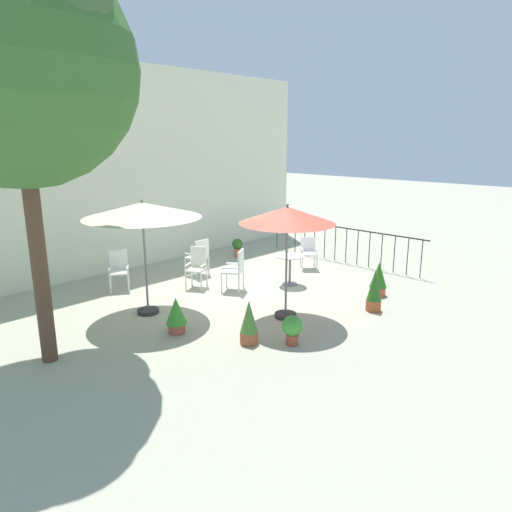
% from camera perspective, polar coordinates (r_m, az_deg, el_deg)
% --- Properties ---
extents(ground_plane, '(60.00, 60.00, 0.00)m').
position_cam_1_polar(ground_plane, '(11.18, -0.23, -4.10)').
color(ground_plane, '#A4A28B').
extents(villa_facade, '(11.43, 0.30, 5.42)m').
position_cam_1_polar(villa_facade, '(13.68, -12.54, 10.50)').
color(villa_facade, '#E9E9C7').
rests_on(villa_facade, ground).
extents(terrace_railing, '(0.03, 5.24, 1.01)m').
position_cam_1_polar(terrace_railing, '(13.78, 10.27, 2.12)').
color(terrace_railing, black).
rests_on(terrace_railing, ground).
extents(shade_tree, '(3.57, 3.40, 6.16)m').
position_cam_1_polar(shade_tree, '(7.86, -26.81, 19.86)').
color(shade_tree, brown).
rests_on(shade_tree, ground).
extents(patio_umbrella_0, '(1.87, 1.87, 2.29)m').
position_cam_1_polar(patio_umbrella_0, '(9.00, 3.80, 4.78)').
color(patio_umbrella_0, '#2D2D2D').
rests_on(patio_umbrella_0, ground).
extents(patio_umbrella_1, '(2.32, 2.32, 2.35)m').
position_cam_1_polar(patio_umbrella_1, '(9.46, -13.64, 5.31)').
color(patio_umbrella_1, '#2D2D2D').
rests_on(patio_umbrella_1, ground).
extents(cafe_table_0, '(0.67, 0.67, 0.73)m').
position_cam_1_polar(cafe_table_0, '(11.45, 4.14, -1.05)').
color(cafe_table_0, silver).
rests_on(cafe_table_0, ground).
extents(patio_chair_0, '(0.65, 0.64, 0.98)m').
position_cam_1_polar(patio_chair_0, '(10.97, -2.44, -1.40)').
color(patio_chair_0, white).
rests_on(patio_chair_0, ground).
extents(patio_chair_1, '(0.51, 0.49, 0.96)m').
position_cam_1_polar(patio_chair_1, '(12.27, -6.95, 0.14)').
color(patio_chair_1, silver).
rests_on(patio_chair_1, ground).
extents(patio_chair_2, '(0.65, 0.65, 0.85)m').
position_cam_1_polar(patio_chair_2, '(12.95, 6.39, 0.64)').
color(patio_chair_2, white).
rests_on(patio_chair_2, ground).
extents(patio_chair_3, '(0.60, 0.59, 0.97)m').
position_cam_1_polar(patio_chair_3, '(11.34, -7.15, -1.07)').
color(patio_chair_3, white).
rests_on(patio_chair_3, ground).
extents(patio_chair_4, '(0.60, 0.60, 0.93)m').
position_cam_1_polar(patio_chair_4, '(11.53, -16.32, -1.39)').
color(patio_chair_4, white).
rests_on(patio_chair_4, ground).
extents(potted_plant_0, '(0.36, 0.36, 0.53)m').
position_cam_1_polar(potted_plant_0, '(8.25, 4.43, -8.72)').
color(potted_plant_0, '#9A4833').
rests_on(potted_plant_0, ground).
extents(potted_plant_1, '(0.31, 0.31, 0.88)m').
position_cam_1_polar(potted_plant_1, '(10.03, 14.17, -4.12)').
color(potted_plant_1, '#A6512E').
rests_on(potted_plant_1, ground).
extents(potted_plant_2, '(0.32, 0.32, 0.79)m').
position_cam_1_polar(potted_plant_2, '(8.23, -0.86, -8.07)').
color(potted_plant_2, brown).
rests_on(potted_plant_2, ground).
extents(potted_plant_3, '(0.39, 0.39, 0.79)m').
position_cam_1_polar(potted_plant_3, '(11.01, 14.64, -2.66)').
color(potted_plant_3, '#BC5436').
rests_on(potted_plant_3, ground).
extents(potted_plant_4, '(0.39, 0.39, 0.68)m').
position_cam_1_polar(potted_plant_4, '(8.80, -9.66, -6.98)').
color(potted_plant_4, '#9E4D3B').
rests_on(potted_plant_4, ground).
extents(potted_plant_5, '(0.32, 0.32, 0.56)m').
position_cam_1_polar(potted_plant_5, '(14.16, -2.27, 1.16)').
color(potted_plant_5, '#B05F3D').
rests_on(potted_plant_5, ground).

